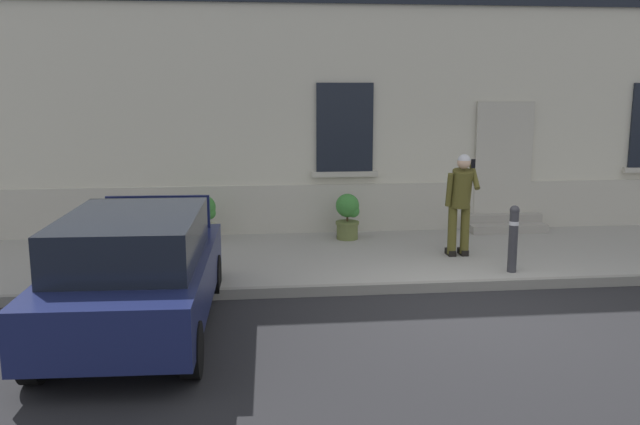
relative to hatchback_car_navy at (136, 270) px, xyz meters
The scene contains 10 objects.
ground_plane 4.45m from the hatchback_car_navy, ahead, with size 80.00×80.00×0.00m, color #232326.
sidewalk 5.40m from the hatchback_car_navy, 35.27° to the left, with size 24.00×3.60×0.15m, color #99968E.
curb_edge 4.59m from the hatchback_car_navy, 15.72° to the left, with size 24.00×0.12×0.15m, color gray.
building_facade 7.67m from the hatchback_car_navy, 51.90° to the left, with size 24.00×1.52×7.50m.
entrance_stoop 7.96m from the hatchback_car_navy, 35.59° to the left, with size 1.52×0.64×0.32m.
hatchback_car_navy is the anchor object (origin of this frame).
bollard_near_person 5.65m from the hatchback_car_navy, 16.87° to the left, with size 0.15×0.15×1.04m.
person_on_phone 5.59m from the hatchback_car_navy, 28.64° to the left, with size 0.51×0.51×1.74m.
planter_cream 4.35m from the hatchback_car_navy, 82.42° to the left, with size 0.44×0.44×0.86m.
planter_olive 5.31m from the hatchback_car_navy, 52.44° to the left, with size 0.44×0.44×0.86m.
Camera 1 is at (-3.04, -8.41, 2.97)m, focal length 38.05 mm.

